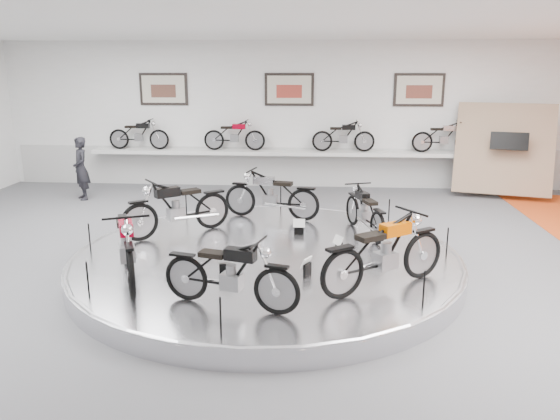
# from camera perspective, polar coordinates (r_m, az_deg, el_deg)

# --- Properties ---
(floor) EXTENTS (16.00, 16.00, 0.00)m
(floor) POSITION_cam_1_polar(r_m,az_deg,el_deg) (8.95, -1.60, -6.98)
(floor) COLOR #565659
(floor) RESTS_ON ground
(ceiling) EXTENTS (16.00, 16.00, 0.00)m
(ceiling) POSITION_cam_1_polar(r_m,az_deg,el_deg) (8.34, -1.80, 19.48)
(ceiling) COLOR white
(ceiling) RESTS_ON wall_back
(wall_back) EXTENTS (16.00, 0.00, 16.00)m
(wall_back) POSITION_cam_1_polar(r_m,az_deg,el_deg) (15.35, 0.96, 9.87)
(wall_back) COLOR white
(wall_back) RESTS_ON floor
(dado_band) EXTENTS (15.68, 0.04, 1.10)m
(dado_band) POSITION_cam_1_polar(r_m,az_deg,el_deg) (15.52, 0.94, 4.52)
(dado_band) COLOR #BCBCBA
(dado_band) RESTS_ON floor
(display_platform) EXTENTS (6.40, 6.40, 0.30)m
(display_platform) POSITION_cam_1_polar(r_m,az_deg,el_deg) (9.17, -1.42, -5.42)
(display_platform) COLOR silver
(display_platform) RESTS_ON floor
(platform_rim) EXTENTS (6.40, 6.40, 0.10)m
(platform_rim) POSITION_cam_1_polar(r_m,az_deg,el_deg) (9.13, -1.42, -4.71)
(platform_rim) COLOR #B2B2BA
(platform_rim) RESTS_ON display_platform
(shelf) EXTENTS (11.00, 0.55, 0.10)m
(shelf) POSITION_cam_1_polar(r_m,az_deg,el_deg) (15.17, 0.88, 6.01)
(shelf) COLOR silver
(shelf) RESTS_ON wall_back
(poster_left) EXTENTS (1.35, 0.06, 0.88)m
(poster_left) POSITION_cam_1_polar(r_m,az_deg,el_deg) (15.85, -12.08, 12.25)
(poster_left) COLOR beige
(poster_left) RESTS_ON wall_back
(poster_center) EXTENTS (1.35, 0.06, 0.88)m
(poster_center) POSITION_cam_1_polar(r_m,az_deg,el_deg) (15.26, 0.97, 12.48)
(poster_center) COLOR beige
(poster_center) RESTS_ON wall_back
(poster_right) EXTENTS (1.35, 0.06, 0.88)m
(poster_right) POSITION_cam_1_polar(r_m,az_deg,el_deg) (15.47, 14.32, 12.06)
(poster_right) COLOR beige
(poster_right) RESTS_ON wall_back
(display_panel) EXTENTS (2.56, 1.52, 2.30)m
(display_panel) POSITION_cam_1_polar(r_m,az_deg,el_deg) (15.27, 22.34, 5.91)
(display_panel) COLOR #95795C
(display_panel) RESTS_ON floor
(shelf_bike_a) EXTENTS (1.22, 0.43, 0.73)m
(shelf_bike_a) POSITION_cam_1_polar(r_m,az_deg,el_deg) (15.91, -14.53, 7.46)
(shelf_bike_a) COLOR black
(shelf_bike_a) RESTS_ON shelf
(shelf_bike_b) EXTENTS (1.22, 0.43, 0.73)m
(shelf_bike_b) POSITION_cam_1_polar(r_m,az_deg,el_deg) (15.27, -4.79, 7.59)
(shelf_bike_b) COLOR maroon
(shelf_bike_b) RESTS_ON shelf
(shelf_bike_c) EXTENTS (1.22, 0.43, 0.73)m
(shelf_bike_c) POSITION_cam_1_polar(r_m,az_deg,el_deg) (15.10, 6.63, 7.46)
(shelf_bike_c) COLOR black
(shelf_bike_c) RESTS_ON shelf
(shelf_bike_d) EXTENTS (1.22, 0.43, 0.73)m
(shelf_bike_d) POSITION_cam_1_polar(r_m,az_deg,el_deg) (15.46, 16.76, 7.11)
(shelf_bike_d) COLOR #B1B1B5
(shelf_bike_d) RESTS_ON shelf
(bike_a) EXTENTS (0.98, 1.61, 0.89)m
(bike_a) POSITION_cam_1_polar(r_m,az_deg,el_deg) (10.16, 8.85, -0.05)
(bike_a) COLOR black
(bike_a) RESTS_ON display_platform
(bike_b) EXTENTS (1.79, 0.97, 1.00)m
(bike_b) POSITION_cam_1_polar(r_m,az_deg,el_deg) (11.06, -0.91, 1.64)
(bike_b) COLOR #B1B1B5
(bike_b) RESTS_ON display_platform
(bike_c) EXTENTS (1.81, 1.61, 1.06)m
(bike_c) POSITION_cam_1_polar(r_m,az_deg,el_deg) (10.15, -10.74, 0.33)
(bike_c) COLOR black
(bike_c) RESTS_ON display_platform
(bike_d) EXTENTS (1.30, 1.93, 1.07)m
(bike_d) POSITION_cam_1_polar(r_m,az_deg,el_deg) (8.19, -15.75, -3.43)
(bike_d) COLOR maroon
(bike_d) RESTS_ON display_platform
(bike_e) EXTENTS (1.70, 0.98, 0.94)m
(bike_e) POSITION_cam_1_polar(r_m,az_deg,el_deg) (7.02, -5.25, -6.56)
(bike_e) COLOR black
(bike_e) RESTS_ON display_platform
(bike_f) EXTENTS (1.87, 1.58, 1.08)m
(bike_f) POSITION_cam_1_polar(r_m,az_deg,el_deg) (7.69, 10.90, -4.29)
(bike_f) COLOR #C25100
(bike_f) RESTS_ON display_platform
(visitor) EXTENTS (0.66, 0.70, 1.60)m
(visitor) POSITION_cam_1_polar(r_m,az_deg,el_deg) (14.78, -20.08, 4.09)
(visitor) COLOR black
(visitor) RESTS_ON floor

